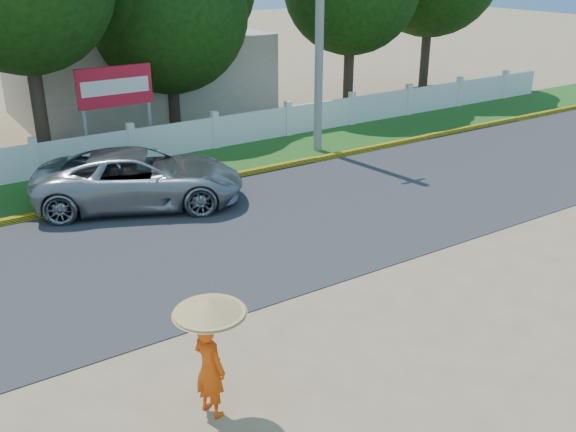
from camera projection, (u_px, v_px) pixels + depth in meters
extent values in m
plane|color=#9E8460|center=(345.00, 313.00, 12.17)|extent=(120.00, 120.00, 0.00)
cube|color=#38383A|center=(232.00, 232.00, 15.65)|extent=(60.00, 7.00, 0.02)
cube|color=#2D601E|center=(150.00, 174.00, 19.71)|extent=(60.00, 3.50, 0.03)
cube|color=yellow|center=(173.00, 188.00, 18.37)|extent=(40.00, 0.18, 0.16)
cube|color=silver|center=(132.00, 146.00, 20.63)|extent=(40.00, 0.10, 1.10)
cube|color=#B7AD99|center=(140.00, 73.00, 27.01)|extent=(10.00, 6.00, 3.20)
cylinder|color=gray|center=(320.00, 17.00, 20.41)|extent=(0.28, 0.28, 8.87)
imported|color=#929699|center=(140.00, 178.00, 17.09)|extent=(6.00, 4.52, 1.51)
imported|color=#E44B0C|center=(210.00, 368.00, 9.26)|extent=(0.52, 0.65, 1.55)
cylinder|color=#95969A|center=(211.00, 332.00, 9.06)|extent=(0.02, 0.02, 1.01)
cone|color=tan|center=(209.00, 306.00, 8.89)|extent=(1.06, 1.06, 0.26)
cylinder|color=gray|center=(86.00, 130.00, 20.75)|extent=(0.12, 0.12, 2.00)
cylinder|color=gray|center=(150.00, 121.00, 21.86)|extent=(0.12, 0.12, 2.00)
cube|color=red|center=(115.00, 86.00, 20.81)|extent=(2.50, 0.12, 1.30)
cube|color=silver|center=(115.00, 87.00, 20.77)|extent=(2.25, 0.02, 0.49)
cylinder|color=#473828|center=(349.00, 66.00, 27.67)|extent=(0.44, 0.44, 3.53)
cylinder|color=#473828|center=(38.00, 99.00, 20.28)|extent=(0.44, 0.44, 4.05)
cylinder|color=#473828|center=(173.00, 92.00, 24.85)|extent=(0.44, 0.44, 2.63)
sphere|color=#19400E|center=(168.00, 12.00, 23.72)|extent=(5.98, 5.98, 5.98)
cylinder|color=#473828|center=(426.00, 48.00, 31.27)|extent=(0.44, 0.44, 4.01)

